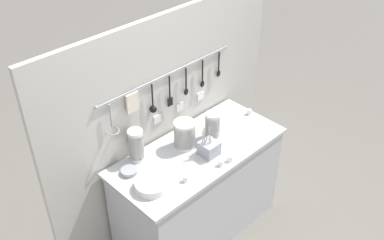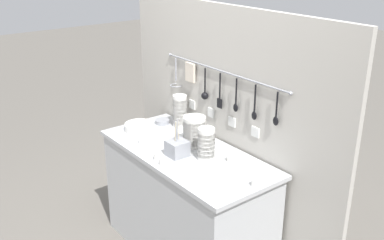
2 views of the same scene
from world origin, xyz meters
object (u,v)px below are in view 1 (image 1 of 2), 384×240
Objects in this scene: bowl_stack_nested_right at (185,134)px; cutlery_caddy at (209,148)px; cup_back_left at (249,112)px; cup_centre at (230,159)px; bowl_stack_wide_centre at (136,145)px; steel_mixing_bowl at (129,171)px; bowl_stack_back_corner at (212,126)px; cup_back_right at (185,179)px; cup_edge_far at (221,163)px; cup_beside_plates at (213,123)px; plate_stack at (151,185)px.

bowl_stack_nested_right is 0.22m from cutlery_caddy.
cup_back_left is at bearing 11.32° from cutlery_caddy.
bowl_stack_nested_right reaches higher than cup_centre.
bowl_stack_wide_centre is 0.20m from steel_mixing_bowl.
bowl_stack_wide_centre is 1.14× the size of bowl_stack_back_corner.
cup_back_right is 0.31m from cup_edge_far.
cup_beside_plates is at bearing 27.25° from cup_back_right.
bowl_stack_back_corner is at bearing -10.26° from steel_mixing_bowl.
steel_mixing_bowl is at bearing 145.65° from cup_centre.
cup_edge_far is at bearing 170.89° from cup_centre.
cup_edge_far is at bearing -37.51° from steel_mixing_bowl.
plate_stack is at bearing 152.27° from cup_back_right.
cup_centre is 1.00× the size of cup_beside_plates.
cup_edge_far is at bearing -125.90° from bowl_stack_back_corner.
bowl_stack_nested_right is at bearing 106.97° from cutlery_caddy.
cup_centre is (-0.11, -0.29, -0.09)m from bowl_stack_back_corner.
cup_back_left reaches higher than steel_mixing_bowl.
bowl_stack_nested_right is 4.82× the size of cup_back_right.
bowl_stack_nested_right is 0.41m from cup_back_right.
cup_back_left is (1.18, 0.10, -0.01)m from plate_stack.
cup_beside_plates is (0.85, -0.02, 0.01)m from steel_mixing_bowl.
steel_mixing_bowl is 2.60× the size of cup_back_left.
cup_edge_far is 1.00× the size of cup_back_left.
steel_mixing_bowl is 2.60× the size of cup_beside_plates.
cup_centre is at bearing -46.35° from bowl_stack_wide_centre.
cup_centre is 0.09m from cup_edge_far.
bowl_stack_nested_right is at bearing -20.33° from bowl_stack_wide_centre.
cup_edge_far is at bearing -130.07° from cup_beside_plates.
cutlery_caddy reaches higher than cup_centre.
cutlery_caddy reaches higher than cup_beside_plates.
cup_back_right and cup_edge_far have the same top height.
steel_mixing_bowl is at bearing 142.49° from cup_edge_far.
cup_edge_far is at bearing -18.74° from plate_stack.
cutlery_caddy is 5.74× the size of cup_back_left.
plate_stack is 4.92× the size of cup_back_right.
cup_edge_far is 0.72m from cup_back_left.
cup_back_left is (0.58, 0.29, 0.00)m from cup_centre.
plate_stack is 0.86m from cup_beside_plates.
bowl_stack_wide_centre is 5.67× the size of cup_back_right.
cup_edge_far is (0.30, -0.06, 0.00)m from cup_back_right.
bowl_stack_wide_centre reaches higher than plate_stack.
bowl_stack_nested_right is 0.97× the size of bowl_stack_back_corner.
cup_centre and cup_edge_far have the same top height.
cup_back_right is (-0.50, -0.21, -0.09)m from bowl_stack_back_corner.
cup_centre is (0.11, -0.36, -0.09)m from bowl_stack_nested_right.
bowl_stack_wide_centre is 0.35m from plate_stack.
cup_beside_plates is at bearing 59.16° from cup_centre.
bowl_stack_nested_right is 4.82× the size of cup_edge_far.
bowl_stack_nested_right is at bearing 107.42° from cup_centre.
bowl_stack_wide_centre is 0.99× the size of cutlery_caddy.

